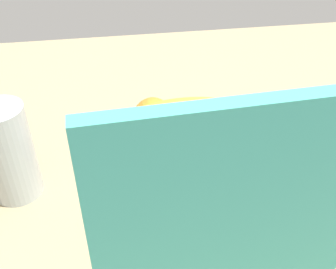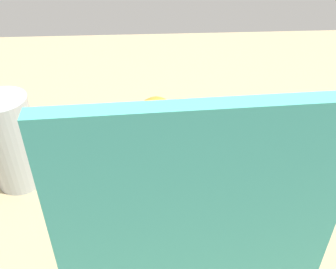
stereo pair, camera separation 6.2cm
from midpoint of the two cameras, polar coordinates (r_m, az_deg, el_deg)
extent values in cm
cube|color=#9C8B65|center=(79.34, 0.81, -6.23)|extent=(180.00, 140.00, 3.00)
cylinder|color=beige|center=(75.83, 2.35, -4.25)|extent=(26.80, 26.80, 5.73)
sphere|color=orange|center=(68.70, -0.14, -1.95)|extent=(7.75, 7.75, 7.75)
sphere|color=orange|center=(70.80, 8.58, -1.09)|extent=(7.75, 7.75, 7.75)
sphere|color=orange|center=(76.52, 0.65, 2.55)|extent=(7.75, 7.75, 7.75)
ellipsoid|color=yellow|center=(74.09, 4.85, -0.66)|extent=(14.29, 15.36, 4.00)
ellipsoid|color=yellow|center=(72.75, 4.01, 0.75)|extent=(16.09, 13.25, 4.00)
ellipsoid|color=yellow|center=(72.42, 4.31, 2.67)|extent=(17.44, 8.66, 4.00)
ellipsoid|color=yellow|center=(70.44, 5.06, 3.70)|extent=(17.04, 4.16, 4.00)
cube|color=teal|center=(43.34, 8.24, -16.33)|extent=(28.05, 3.16, 36.00)
cylinder|color=#B0B7BB|center=(75.01, -19.38, -1.13)|extent=(8.80, 8.80, 18.10)
camera|label=1|loc=(0.03, -87.51, 1.83)|focal=42.28mm
camera|label=2|loc=(0.03, 92.49, -1.83)|focal=42.28mm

